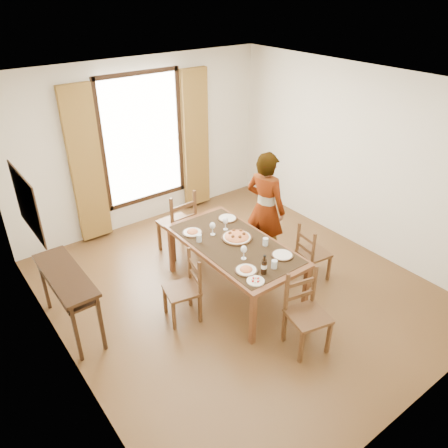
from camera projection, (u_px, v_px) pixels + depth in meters
ground at (237, 289)px, 5.96m from camera, size 5.00×5.00×0.00m
room_shell at (232, 182)px, 5.28m from camera, size 4.60×5.10×2.74m
console_table at (66, 282)px, 4.98m from camera, size 0.38×1.20×0.80m
dining_table at (234, 248)px, 5.58m from camera, size 0.97×1.89×0.76m
chair_west at (184, 290)px, 5.28m from camera, size 0.46×0.46×0.88m
chair_north at (178, 224)px, 6.51m from camera, size 0.48×0.48×1.05m
chair_south at (306, 315)px, 4.85m from camera, size 0.50×0.50×0.95m
chair_east at (312, 254)px, 5.99m from camera, size 0.42×0.42×0.85m
man at (265, 209)px, 6.18m from camera, size 0.83×0.72×1.70m
plate_sw at (246, 269)px, 5.02m from camera, size 0.27×0.27×0.05m
plate_se at (282, 254)px, 5.29m from camera, size 0.27×0.27×0.05m
plate_nw at (192, 231)px, 5.76m from camera, size 0.27×0.27×0.05m
plate_ne at (227, 217)px, 6.10m from camera, size 0.27×0.27×0.05m
pasta_platter at (237, 235)px, 5.63m from camera, size 0.40×0.40×0.10m
caprese_plate at (256, 280)px, 4.85m from camera, size 0.20×0.20×0.04m
wine_glass_a at (244, 252)px, 5.21m from camera, size 0.08×0.08×0.18m
wine_glass_b at (226, 224)px, 5.81m from camera, size 0.08×0.08×0.18m
wine_glass_c at (213, 228)px, 5.70m from camera, size 0.08×0.08×0.18m
tumbler_a at (265, 242)px, 5.49m from camera, size 0.07×0.07×0.10m
tumbler_b at (199, 238)px, 5.57m from camera, size 0.07×0.07×0.10m
tumbler_c at (274, 264)px, 5.06m from camera, size 0.07×0.07×0.10m
wine_bottle at (264, 264)px, 4.93m from camera, size 0.07×0.07×0.25m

